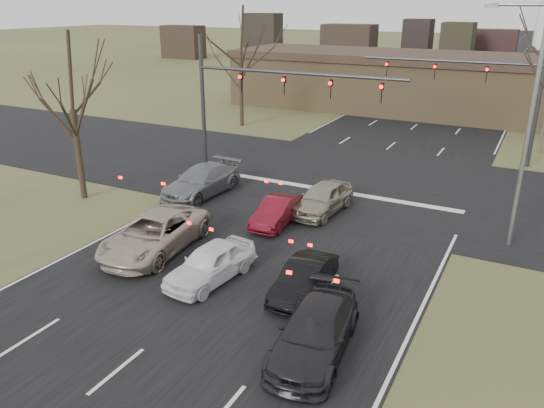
{
  "coord_description": "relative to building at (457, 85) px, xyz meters",
  "views": [
    {
      "loc": [
        9.48,
        -12.81,
        9.68
      ],
      "look_at": [
        0.2,
        5.06,
        2.0
      ],
      "focal_mm": 35.0,
      "sensor_mm": 36.0,
      "label": 1
    }
  ],
  "objects": [
    {
      "name": "ground",
      "position": [
        -2.0,
        -38.0,
        -2.67
      ],
      "size": [
        360.0,
        360.0,
        0.0
      ],
      "primitive_type": "plane",
      "color": "#464A27",
      "rests_on": "ground"
    },
    {
      "name": "road_main",
      "position": [
        -2.0,
        22.0,
        -2.66
      ],
      "size": [
        14.0,
        300.0,
        0.02
      ],
      "primitive_type": "cube",
      "color": "black",
      "rests_on": "ground"
    },
    {
      "name": "road_cross",
      "position": [
        -2.0,
        -23.0,
        -2.65
      ],
      "size": [
        200.0,
        14.0,
        0.02
      ],
      "primitive_type": "cube",
      "color": "black",
      "rests_on": "ground"
    },
    {
      "name": "building",
      "position": [
        0.0,
        0.0,
        0.0
      ],
      "size": [
        42.4,
        10.4,
        5.3
      ],
      "color": "olive",
      "rests_on": "ground"
    },
    {
      "name": "mast_arm_near",
      "position": [
        -7.23,
        -25.0,
        2.41
      ],
      "size": [
        12.12,
        0.24,
        8.0
      ],
      "color": "#383A3D",
      "rests_on": "ground"
    },
    {
      "name": "mast_arm_far",
      "position": [
        4.18,
        -15.0,
        2.35
      ],
      "size": [
        11.12,
        0.24,
        8.0
      ],
      "color": "#383A3D",
      "rests_on": "ground"
    },
    {
      "name": "streetlight_right_near",
      "position": [
        6.82,
        -28.0,
        2.92
      ],
      "size": [
        2.34,
        0.25,
        10.0
      ],
      "color": "gray",
      "rests_on": "ground"
    },
    {
      "name": "tree_left_near",
      "position": [
        -13.5,
        -32.0,
        3.9
      ],
      "size": [
        5.1,
        5.1,
        8.5
      ],
      "color": "black",
      "rests_on": "ground"
    },
    {
      "name": "tree_left_far",
      "position": [
        -15.0,
        -13.0,
        4.68
      ],
      "size": [
        5.7,
        5.7,
        9.5
      ],
      "color": "black",
      "rests_on": "ground"
    },
    {
      "name": "car_silver_suv",
      "position": [
        -6.0,
        -35.35,
        -1.89
      ],
      "size": [
        3.07,
        5.8,
        1.55
      ],
      "primitive_type": "imported",
      "rotation": [
        0.0,
        0.0,
        0.09
      ],
      "color": "#BCAD98",
      "rests_on": "ground"
    },
    {
      "name": "car_white_sedan",
      "position": [
        -2.58,
        -36.37,
        -1.98
      ],
      "size": [
        2.06,
        4.2,
        1.38
      ],
      "primitive_type": "imported",
      "rotation": [
        0.0,
        0.0,
        -0.11
      ],
      "color": "white",
      "rests_on": "ground"
    },
    {
      "name": "car_black_hatch",
      "position": [
        0.91,
        -35.73,
        -2.05
      ],
      "size": [
        1.38,
        3.74,
        1.22
      ],
      "primitive_type": "imported",
      "rotation": [
        0.0,
        0.0,
        0.02
      ],
      "color": "black",
      "rests_on": "ground"
    },
    {
      "name": "car_charcoal_sedan",
      "position": [
        2.55,
        -38.6,
        -1.98
      ],
      "size": [
        2.47,
        4.94,
        1.38
      ],
      "primitive_type": "imported",
      "rotation": [
        0.0,
        0.0,
        0.12
      ],
      "color": "black",
      "rests_on": "ground"
    },
    {
      "name": "car_grey_ahead",
      "position": [
        -8.23,
        -28.74,
        -1.9
      ],
      "size": [
        2.41,
        5.36,
        1.53
      ],
      "primitive_type": "imported",
      "rotation": [
        0.0,
        0.0,
        -0.05
      ],
      "color": "slate",
      "rests_on": "ground"
    },
    {
      "name": "car_red_ahead",
      "position": [
        -2.83,
        -30.48,
        -2.05
      ],
      "size": [
        1.54,
        3.79,
        1.22
      ],
      "primitive_type": "imported",
      "rotation": [
        0.0,
        0.0,
        0.07
      ],
      "color": "maroon",
      "rests_on": "ground"
    },
    {
      "name": "car_silver_ahead",
      "position": [
        -1.5,
        -28.17,
        -1.92
      ],
      "size": [
        2.04,
        4.46,
        1.48
      ],
      "primitive_type": "imported",
      "rotation": [
        0.0,
        0.0,
        -0.07
      ],
      "color": "#9C987E",
      "rests_on": "ground"
    }
  ]
}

